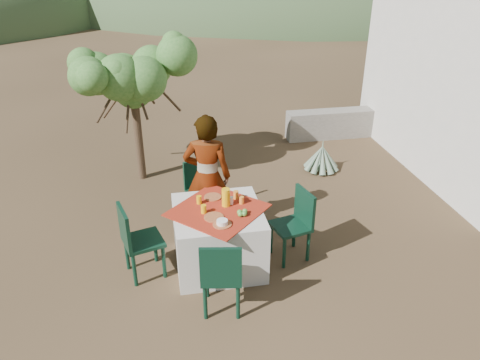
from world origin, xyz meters
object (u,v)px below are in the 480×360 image
at_px(chair_far, 201,187).
at_px(shrub_tree, 137,82).
at_px(person, 207,177).
at_px(chair_left, 136,239).
at_px(chair_near, 221,274).
at_px(table, 218,237).
at_px(agave, 322,158).
at_px(juice_pitcher, 226,197).
at_px(chair_right, 296,221).

distance_m(chair_far, shrub_tree, 2.00).
xyz_separation_m(person, shrub_tree, (-0.83, 1.88, 0.77)).
relative_size(chair_left, person, 0.55).
distance_m(chair_near, shrub_tree, 3.69).
relative_size(table, agave, 2.02).
distance_m(shrub_tree, agave, 3.29).
bearing_deg(agave, chair_near, -125.17).
bearing_deg(juice_pitcher, chair_far, 100.67).
height_order(person, shrub_tree, shrub_tree).
bearing_deg(shrub_tree, person, -66.21).
distance_m(chair_right, shrub_tree, 3.35).
xyz_separation_m(person, juice_pitcher, (0.14, -0.63, 0.03)).
bearing_deg(juice_pitcher, shrub_tree, 111.18).
height_order(agave, juice_pitcher, juice_pitcher).
height_order(person, agave, person).
height_order(chair_far, shrub_tree, shrub_tree).
xyz_separation_m(person, agave, (2.13, 1.55, -0.62)).
relative_size(chair_left, chair_right, 1.03).
relative_size(chair_far, person, 0.51).
bearing_deg(chair_left, shrub_tree, -17.55).
distance_m(chair_far, agave, 2.48).
bearing_deg(chair_near, chair_left, -32.71).
height_order(chair_left, person, person).
distance_m(chair_far, chair_left, 1.47).
relative_size(chair_far, juice_pitcher, 3.91).
distance_m(table, agave, 3.09).
bearing_deg(agave, shrub_tree, 173.77).
bearing_deg(agave, person, -143.93).
distance_m(chair_near, agave, 3.81).
bearing_deg(person, table, 106.76).
distance_m(chair_far, juice_pitcher, 1.14).
relative_size(table, juice_pitcher, 5.97).
bearing_deg(shrub_tree, table, -71.56).
xyz_separation_m(agave, juice_pitcher, (-1.99, -2.18, 0.65)).
bearing_deg(table, shrub_tree, 108.44).
bearing_deg(chair_right, chair_far, -151.58).
bearing_deg(chair_right, juice_pitcher, -109.85).
bearing_deg(agave, table, -132.92).
distance_m(chair_far, chair_near, 1.98).
bearing_deg(juice_pitcher, table, -145.42).
height_order(person, juice_pitcher, person).
bearing_deg(chair_right, agave, 139.14).
height_order(chair_near, juice_pitcher, juice_pitcher).
bearing_deg(chair_near, juice_pitcher, -92.24).
bearing_deg(agave, chair_far, -152.67).
bearing_deg(person, agave, -129.89).
relative_size(table, shrub_tree, 0.64).
height_order(chair_right, agave, chair_right).
bearing_deg(juice_pitcher, chair_left, -173.05).
xyz_separation_m(chair_near, shrub_tree, (-0.77, 3.43, 1.10)).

